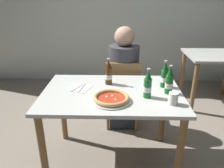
# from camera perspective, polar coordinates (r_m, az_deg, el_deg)

# --- Properties ---
(ground_plane) EXTENTS (8.00, 8.00, 0.00)m
(ground_plane) POSITION_cam_1_polar(r_m,az_deg,el_deg) (2.31, -0.04, -19.10)
(ground_plane) COLOR gray
(back_wall_tiled) EXTENTS (7.00, 0.10, 2.60)m
(back_wall_tiled) POSITION_cam_1_polar(r_m,az_deg,el_deg) (3.92, 0.89, 19.32)
(back_wall_tiled) COLOR silver
(back_wall_tiled) RESTS_ON ground_plane
(dining_table_main) EXTENTS (1.20, 0.80, 0.75)m
(dining_table_main) POSITION_cam_1_polar(r_m,az_deg,el_deg) (1.94, -0.04, -5.04)
(dining_table_main) COLOR silver
(dining_table_main) RESTS_ON ground_plane
(chair_behind_table) EXTENTS (0.42, 0.42, 0.85)m
(chair_behind_table) POSITION_cam_1_polar(r_m,az_deg,el_deg) (2.56, 2.91, -1.71)
(chair_behind_table) COLOR olive
(chair_behind_table) RESTS_ON ground_plane
(diner_seated) EXTENTS (0.34, 0.34, 1.21)m
(diner_seated) POSITION_cam_1_polar(r_m,az_deg,el_deg) (2.56, 3.03, 0.83)
(diner_seated) COLOR #2D3342
(diner_seated) RESTS_ON ground_plane
(dining_table_background) EXTENTS (0.80, 0.70, 0.75)m
(dining_table_background) POSITION_cam_1_polar(r_m,az_deg,el_deg) (3.42, 25.06, 4.50)
(dining_table_background) COLOR silver
(dining_table_background) RESTS_ON ground_plane
(pizza_margherita_near) EXTENTS (0.32, 0.32, 0.04)m
(pizza_margherita_near) POSITION_cam_1_polar(r_m,az_deg,el_deg) (1.73, -0.13, -3.79)
(pizza_margherita_near) COLOR white
(pizza_margherita_near) RESTS_ON dining_table_main
(beer_bottle_left) EXTENTS (0.07, 0.07, 0.25)m
(beer_bottle_left) POSITION_cam_1_polar(r_m,az_deg,el_deg) (1.89, 14.68, 0.58)
(beer_bottle_left) COLOR #14591E
(beer_bottle_left) RESTS_ON dining_table_main
(beer_bottle_center) EXTENTS (0.07, 0.07, 0.25)m
(beer_bottle_center) POSITION_cam_1_polar(r_m,az_deg,el_deg) (2.01, 13.52, 2.04)
(beer_bottle_center) COLOR #14591E
(beer_bottle_center) RESTS_ON dining_table_main
(beer_bottle_right) EXTENTS (0.07, 0.07, 0.25)m
(beer_bottle_right) POSITION_cam_1_polar(r_m,az_deg,el_deg) (2.01, -0.90, 2.79)
(beer_bottle_right) COLOR #512D0F
(beer_bottle_right) RESTS_ON dining_table_main
(beer_bottle_extra) EXTENTS (0.07, 0.07, 0.25)m
(beer_bottle_extra) POSITION_cam_1_polar(r_m,az_deg,el_deg) (1.78, 9.27, -0.36)
(beer_bottle_extra) COLOR #196B2D
(beer_bottle_extra) RESTS_ON dining_table_main
(napkin_with_cutlery) EXTENTS (0.23, 0.23, 0.01)m
(napkin_with_cutlery) POSITION_cam_1_polar(r_m,az_deg,el_deg) (1.97, -8.46, -1.07)
(napkin_with_cutlery) COLOR white
(napkin_with_cutlery) RESTS_ON dining_table_main
(paper_cup) EXTENTS (0.07, 0.07, 0.09)m
(paper_cup) POSITION_cam_1_polar(r_m,az_deg,el_deg) (1.73, 15.65, -3.65)
(paper_cup) COLOR white
(paper_cup) RESTS_ON dining_table_main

